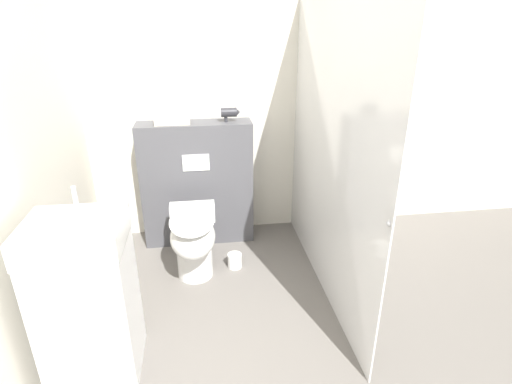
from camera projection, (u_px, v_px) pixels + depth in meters
The scene contains 8 objects.
wall_back at pixel (243, 97), 3.48m from camera, with size 8.00×0.06×2.50m.
partition_panel at pixel (198, 184), 3.51m from camera, with size 0.96×0.27×1.09m.
shower_glass at pixel (329, 154), 2.71m from camera, with size 0.04×1.95×2.06m.
toilet at pixel (193, 240), 3.02m from camera, with size 0.35×0.62×0.54m.
sink_vanity at pixel (88, 299), 2.15m from camera, with size 0.49×0.42×1.09m.
hair_drier at pixel (230, 113), 3.29m from camera, with size 0.16×0.08×0.12m.
folded_towel at pixel (172, 120), 3.24m from camera, with size 0.28×0.12×0.07m.
spare_toilet_roll at pixel (235, 261), 3.26m from camera, with size 0.12×0.12×0.12m.
Camera 1 is at (-0.39, -1.44, 1.86)m, focal length 28.00 mm.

